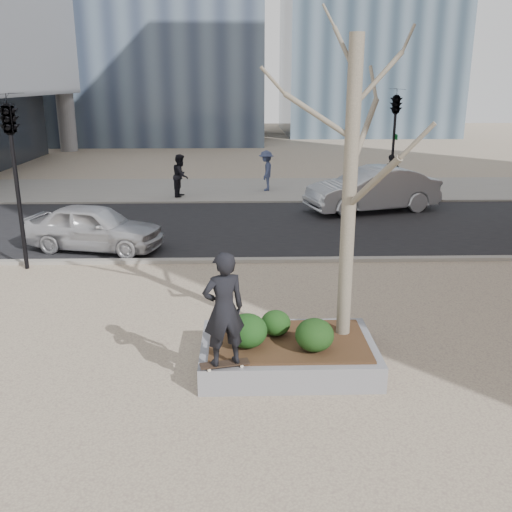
{
  "coord_description": "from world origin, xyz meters",
  "views": [
    {
      "loc": [
        0.2,
        -8.96,
        4.77
      ],
      "look_at": [
        0.5,
        2.0,
        1.4
      ],
      "focal_mm": 40.0,
      "sensor_mm": 36.0,
      "label": 1
    }
  ],
  "objects_px": {
    "planter": "(288,354)",
    "skateboard": "(225,365)",
    "skateboarder": "(224,309)",
    "police_car": "(95,227)"
  },
  "relations": [
    {
      "from": "planter",
      "to": "skateboard",
      "type": "xyz_separation_m",
      "value": [
        -1.07,
        -0.88,
        0.26
      ]
    },
    {
      "from": "planter",
      "to": "skateboarder",
      "type": "relative_size",
      "value": 1.64
    },
    {
      "from": "police_car",
      "to": "skateboard",
      "type": "bearing_deg",
      "value": -140.13
    },
    {
      "from": "skateboard",
      "to": "police_car",
      "type": "relative_size",
      "value": 0.2
    },
    {
      "from": "skateboard",
      "to": "police_car",
      "type": "height_order",
      "value": "police_car"
    },
    {
      "from": "planter",
      "to": "skateboarder",
      "type": "height_order",
      "value": "skateboarder"
    },
    {
      "from": "skateboard",
      "to": "skateboarder",
      "type": "bearing_deg",
      "value": 0.0
    },
    {
      "from": "skateboard",
      "to": "skateboarder",
      "type": "distance_m",
      "value": 0.95
    },
    {
      "from": "skateboarder",
      "to": "police_car",
      "type": "distance_m",
      "value": 9.12
    },
    {
      "from": "police_car",
      "to": "planter",
      "type": "bearing_deg",
      "value": -131.38
    }
  ]
}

